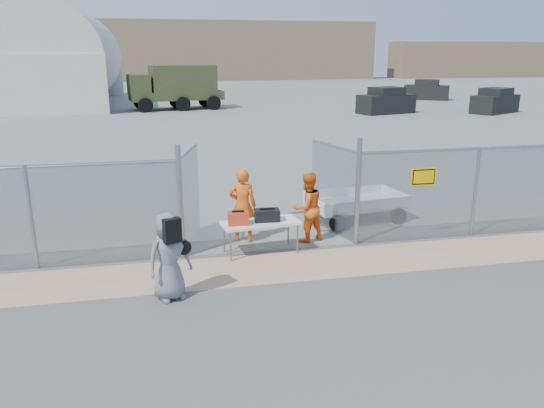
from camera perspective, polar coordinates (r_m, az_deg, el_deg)
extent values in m
plane|color=#4C4949|center=(10.29, 2.33, -8.93)|extent=(160.00, 160.00, 0.00)
cube|color=gray|center=(51.27, -9.48, 10.99)|extent=(160.00, 80.00, 0.01)
cube|color=tan|center=(11.18, 1.07, -6.79)|extent=(44.00, 1.60, 0.01)
cube|color=red|center=(11.51, -3.66, -1.54)|extent=(0.47, 0.33, 0.28)
cube|color=black|center=(11.73, -0.53, -1.21)|extent=(0.56, 0.35, 0.26)
imported|color=orange|center=(12.40, -3.17, -0.18)|extent=(0.73, 0.57, 1.77)
imported|color=orange|center=(12.45, 3.80, -0.37)|extent=(0.98, 0.87, 1.67)
imported|color=slate|center=(9.72, -11.02, -5.54)|extent=(0.94, 0.79, 1.63)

